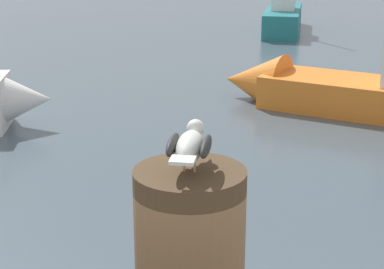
% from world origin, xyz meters
% --- Properties ---
extents(seagull, '(0.17, 0.39, 0.14)m').
position_xyz_m(seagull, '(-0.54, -0.59, 2.66)').
color(seagull, tan).
rests_on(seagull, mooring_post).
extents(boat_orange, '(5.90, 4.06, 5.00)m').
position_xyz_m(boat_orange, '(2.73, 9.11, 0.50)').
color(boat_orange, orange).
rests_on(boat_orange, ground_plane).
extents(boat_teal, '(1.88, 4.87, 4.06)m').
position_xyz_m(boat_teal, '(2.53, 19.28, 0.48)').
color(boat_teal, '#1E7075').
rests_on(boat_teal, ground_plane).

